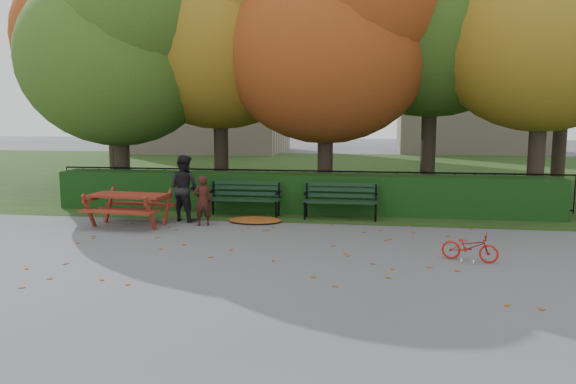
# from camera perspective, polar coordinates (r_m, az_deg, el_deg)

# --- Properties ---
(ground) EXTENTS (90.00, 90.00, 0.00)m
(ground) POSITION_cam_1_polar(r_m,az_deg,el_deg) (10.38, -1.98, -6.39)
(ground) COLOR slate
(ground) RESTS_ON ground
(grass_strip) EXTENTS (90.00, 90.00, 0.00)m
(grass_strip) POSITION_cam_1_polar(r_m,az_deg,el_deg) (24.08, 4.16, 1.95)
(grass_strip) COLOR #203611
(grass_strip) RESTS_ON ground
(building_left) EXTENTS (10.00, 7.00, 15.00)m
(building_left) POSITION_cam_1_polar(r_m,az_deg,el_deg) (37.80, -8.45, 15.53)
(building_left) COLOR #BAA590
(building_left) RESTS_ON ground
(building_right) EXTENTS (9.00, 6.00, 12.00)m
(building_right) POSITION_cam_1_polar(r_m,az_deg,el_deg) (38.52, 18.25, 12.83)
(building_right) COLOR #BAA590
(building_right) RESTS_ON ground
(hedge) EXTENTS (13.00, 0.90, 1.00)m
(hedge) POSITION_cam_1_polar(r_m,az_deg,el_deg) (14.64, 1.25, -0.10)
(hedge) COLOR black
(hedge) RESTS_ON ground
(iron_fence) EXTENTS (14.00, 0.04, 1.02)m
(iron_fence) POSITION_cam_1_polar(r_m,az_deg,el_deg) (15.42, 1.64, 0.45)
(iron_fence) COLOR black
(iron_fence) RESTS_ON ground
(tree_a) EXTENTS (5.88, 5.60, 7.48)m
(tree_a) POSITION_cam_1_polar(r_m,az_deg,el_deg) (17.09, -16.30, 14.28)
(tree_a) COLOR black
(tree_a) RESTS_ON ground
(tree_b) EXTENTS (6.72, 6.40, 8.79)m
(tree_b) POSITION_cam_1_polar(r_m,az_deg,el_deg) (17.39, -6.08, 17.38)
(tree_b) COLOR black
(tree_b) RESTS_ON ground
(tree_c) EXTENTS (6.30, 6.00, 8.00)m
(tree_c) POSITION_cam_1_polar(r_m,az_deg,el_deg) (16.02, 5.09, 16.10)
(tree_c) COLOR black
(tree_c) RESTS_ON ground
(tree_e) EXTENTS (6.09, 5.80, 8.16)m
(tree_e) POSITION_cam_1_polar(r_m,az_deg,el_deg) (16.51, 26.02, 16.00)
(tree_e) COLOR black
(tree_e) RESTS_ON ground
(tree_f) EXTENTS (6.93, 6.60, 9.19)m
(tree_f) POSITION_cam_1_polar(r_m,az_deg,el_deg) (21.34, -17.08, 16.14)
(tree_f) COLOR black
(tree_f) RESTS_ON ground
(bench_left) EXTENTS (1.80, 0.57, 0.88)m
(bench_left) POSITION_cam_1_polar(r_m,az_deg,el_deg) (14.09, -4.42, -0.37)
(bench_left) COLOR black
(bench_left) RESTS_ON ground
(bench_right) EXTENTS (1.80, 0.57, 0.88)m
(bench_right) POSITION_cam_1_polar(r_m,az_deg,el_deg) (13.75, 5.37, -0.59)
(bench_right) COLOR black
(bench_right) RESTS_ON ground
(picnic_table) EXTENTS (1.84, 1.53, 0.84)m
(picnic_table) POSITION_cam_1_polar(r_m,az_deg,el_deg) (13.35, -15.89, -0.89)
(picnic_table) COLOR maroon
(picnic_table) RESTS_ON ground
(leaf_pile) EXTENTS (1.47, 1.19, 0.09)m
(leaf_pile) POSITION_cam_1_polar(r_m,az_deg,el_deg) (13.41, -3.35, -2.86)
(leaf_pile) COLOR brown
(leaf_pile) RESTS_ON ground
(leaf_scatter) EXTENTS (9.00, 5.70, 0.01)m
(leaf_scatter) POSITION_cam_1_polar(r_m,az_deg,el_deg) (10.66, -1.68, -5.95)
(leaf_scatter) COLOR brown
(leaf_scatter) RESTS_ON ground
(child) EXTENTS (0.49, 0.40, 1.16)m
(child) POSITION_cam_1_polar(r_m,az_deg,el_deg) (13.03, -8.66, -0.87)
(child) COLOR #381612
(child) RESTS_ON ground
(adult) EXTENTS (0.94, 0.84, 1.59)m
(adult) POSITION_cam_1_polar(r_m,az_deg,el_deg) (13.65, -10.51, 0.40)
(adult) COLOR black
(adult) RESTS_ON ground
(bicycle) EXTENTS (1.03, 0.62, 0.51)m
(bicycle) POSITION_cam_1_polar(r_m,az_deg,el_deg) (10.40, 17.99, -5.31)
(bicycle) COLOR red
(bicycle) RESTS_ON ground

